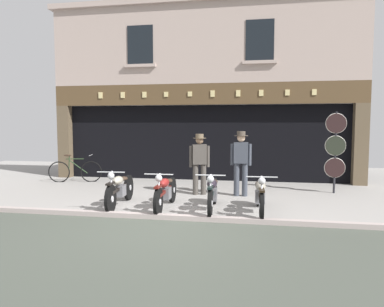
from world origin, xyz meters
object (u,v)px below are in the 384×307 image
at_px(salesman_left, 199,161).
at_px(advert_board_near, 154,132).
at_px(motorcycle_center, 212,192).
at_px(motorcycle_center_right, 260,194).
at_px(motorcycle_center_left, 166,191).
at_px(leaning_bicycle, 75,171).
at_px(motorcycle_left, 120,189).
at_px(shopkeeper_center, 241,160).
at_px(tyre_sign_pole, 335,146).

height_order(salesman_left, advert_board_near, advert_board_near).
relative_size(motorcycle_center, motorcycle_center_right, 1.06).
height_order(motorcycle_center_left, leaning_bicycle, leaning_bicycle).
distance_m(motorcycle_left, salesman_left, 2.44).
height_order(motorcycle_left, motorcycle_center, motorcycle_left).
bearing_deg(shopkeeper_center, salesman_left, -0.95).
bearing_deg(leaning_bicycle, shopkeeper_center, 62.13).
distance_m(shopkeeper_center, tyre_sign_pole, 2.74).
xyz_separation_m(motorcycle_left, salesman_left, (1.63, 1.74, 0.51)).
bearing_deg(motorcycle_center, motorcycle_center_left, -1.75).
xyz_separation_m(motorcycle_center_left, leaning_bicycle, (-3.96, 3.22, -0.04)).
xyz_separation_m(motorcycle_center_right, shopkeeper_center, (-0.49, 1.81, 0.57)).
xyz_separation_m(motorcycle_left, leaning_bicycle, (-2.83, 3.15, -0.05)).
distance_m(motorcycle_center, tyre_sign_pole, 4.20).
height_order(shopkeeper_center, tyre_sign_pole, tyre_sign_pole).
relative_size(motorcycle_center_right, shopkeeper_center, 1.12).
xyz_separation_m(motorcycle_left, advert_board_near, (-0.42, 4.40, 1.23)).
distance_m(motorcycle_left, tyre_sign_pole, 6.00).
distance_m(salesman_left, advert_board_near, 3.43).
xyz_separation_m(motorcycle_left, motorcycle_center_left, (1.13, -0.07, -0.01)).
height_order(motorcycle_left, tyre_sign_pole, tyre_sign_pole).
relative_size(salesman_left, leaning_bicycle, 0.97).
xyz_separation_m(salesman_left, leaning_bicycle, (-4.46, 1.40, -0.56)).
distance_m(tyre_sign_pole, leaning_bicycle, 8.24).
distance_m(motorcycle_center_left, advert_board_near, 4.89).
bearing_deg(advert_board_near, tyre_sign_pole, -17.38).
xyz_separation_m(salesman_left, advert_board_near, (-2.05, 2.65, 0.72)).
xyz_separation_m(motorcycle_center, tyre_sign_pole, (3.14, 2.65, 0.90)).
xyz_separation_m(motorcycle_center, motorcycle_center_right, (1.05, -0.03, -0.01)).
relative_size(motorcycle_center_right, leaning_bicycle, 1.13).
relative_size(motorcycle_left, tyre_sign_pole, 0.90).
bearing_deg(motorcycle_left, motorcycle_center, 174.35).
distance_m(salesman_left, tyre_sign_pole, 3.83).
bearing_deg(motorcycle_center_left, leaning_bicycle, -40.19).
distance_m(motorcycle_center_right, tyre_sign_pole, 3.51).
bearing_deg(tyre_sign_pole, motorcycle_center, -139.87).
bearing_deg(advert_board_near, salesman_left, -52.31).
xyz_separation_m(motorcycle_center_left, shopkeeper_center, (1.63, 1.80, 0.57)).
relative_size(salesman_left, shopkeeper_center, 0.96).
relative_size(shopkeeper_center, advert_board_near, 1.85).
bearing_deg(motorcycle_left, leaning_bicycle, -52.31).
relative_size(motorcycle_center_left, leaning_bicycle, 1.17).
distance_m(motorcycle_center_left, leaning_bicycle, 5.10).
relative_size(advert_board_near, leaning_bicycle, 0.55).
xyz_separation_m(motorcycle_center, shopkeeper_center, (0.56, 1.79, 0.56)).
relative_size(motorcycle_left, motorcycle_center, 0.99).
height_order(motorcycle_left, leaning_bicycle, leaning_bicycle).
bearing_deg(tyre_sign_pole, shopkeeper_center, -161.55).
bearing_deg(salesman_left, motorcycle_center_right, 117.62).
bearing_deg(motorcycle_left, salesman_left, -137.32).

